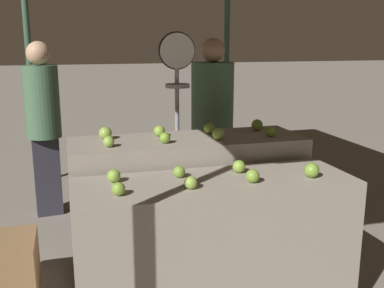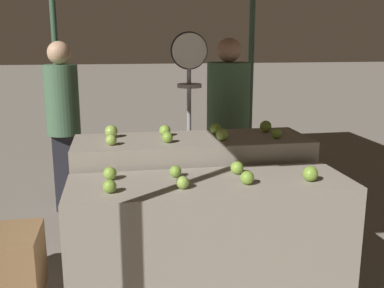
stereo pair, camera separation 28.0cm
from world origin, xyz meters
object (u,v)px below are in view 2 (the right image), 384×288
Objects in this scene: person_vendor_at_scale at (228,116)px; person_customer_left at (63,114)px; wooden_crate_side at (6,265)px; produce_scale at (189,88)px.

person_vendor_at_scale reaches higher than person_customer_left.
person_vendor_at_scale is at bearing 33.99° from wooden_crate_side.
produce_scale is 1.05× the size of person_customer_left.
person_vendor_at_scale is 3.74× the size of wooden_crate_side.
person_vendor_at_scale reaches higher than wooden_crate_side.
person_vendor_at_scale is at bearing 160.59° from person_customer_left.
person_vendor_at_scale is 2.26m from wooden_crate_side.
person_vendor_at_scale is 1.02× the size of person_customer_left.
produce_scale is at bearing 44.35° from person_vendor_at_scale.
wooden_crate_side is at bearing -148.15° from produce_scale.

